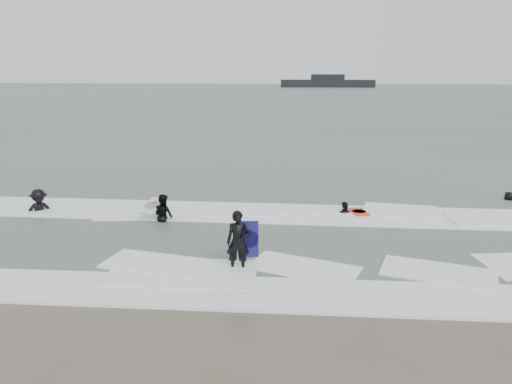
# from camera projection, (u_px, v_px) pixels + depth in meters

# --- Properties ---
(ground) EXTENTS (320.00, 320.00, 0.00)m
(ground) POSITION_uv_depth(u_px,v_px,m) (237.00, 283.00, 12.34)
(ground) COLOR brown
(ground) RESTS_ON ground
(sea) EXTENTS (320.00, 320.00, 0.00)m
(sea) POSITION_uv_depth(u_px,v_px,m) (296.00, 98.00, 89.61)
(sea) COLOR #47544C
(sea) RESTS_ON ground
(surfer_centre) EXTENTS (0.62, 0.43, 1.66)m
(surfer_centre) POSITION_uv_depth(u_px,v_px,m) (238.00, 271.00, 13.10)
(surfer_centre) COLOR black
(surfer_centre) RESTS_ON ground
(surfer_wading) EXTENTS (0.95, 0.91, 1.54)m
(surfer_wading) POSITION_uv_depth(u_px,v_px,m) (164.00, 222.00, 17.31)
(surfer_wading) COLOR black
(surfer_wading) RESTS_ON ground
(surfer_breaker) EXTENTS (1.29, 1.20, 1.75)m
(surfer_breaker) POSITION_uv_depth(u_px,v_px,m) (40.00, 213.00, 18.35)
(surfer_breaker) COLOR black
(surfer_breaker) RESTS_ON ground
(surfer_right_near) EXTENTS (1.02, 0.65, 1.62)m
(surfer_right_near) POSITION_uv_depth(u_px,v_px,m) (345.00, 214.00, 18.20)
(surfer_right_near) COLOR black
(surfer_right_near) RESTS_ON ground
(surfer_right_far) EXTENTS (0.83, 0.88, 1.52)m
(surfer_right_far) POSITION_uv_depth(u_px,v_px,m) (509.00, 201.00, 20.02)
(surfer_right_far) COLOR black
(surfer_right_far) RESTS_ON ground
(surf_foam) EXTENTS (30.03, 9.06, 0.09)m
(surf_foam) POSITION_uv_depth(u_px,v_px,m) (252.00, 234.00, 15.91)
(surf_foam) COLOR white
(surf_foam) RESTS_ON ground
(bodyboards) EXTENTS (7.94, 6.06, 1.25)m
(bodyboards) POSITION_uv_depth(u_px,v_px,m) (256.00, 217.00, 16.15)
(bodyboards) COLOR #13114F
(bodyboards) RESTS_ON ground
(vessel_horizon) EXTENTS (25.71, 4.59, 3.49)m
(vessel_horizon) POSITION_uv_depth(u_px,v_px,m) (327.00, 83.00, 138.23)
(vessel_horizon) COLOR black
(vessel_horizon) RESTS_ON ground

